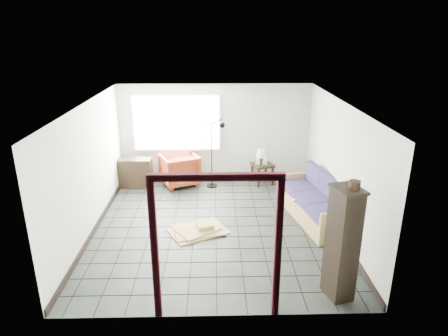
{
  "coord_description": "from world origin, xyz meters",
  "views": [
    {
      "loc": [
        -0.01,
        -7.5,
        3.99
      ],
      "look_at": [
        0.18,
        0.3,
        1.2
      ],
      "focal_mm": 32.0,
      "sensor_mm": 36.0,
      "label": 1
    }
  ],
  "objects_px": {
    "armchair": "(179,168)",
    "tall_shelf": "(342,243)",
    "futon_sofa": "(318,203)",
    "side_table": "(262,167)"
  },
  "relations": [
    {
      "from": "armchair",
      "to": "side_table",
      "type": "distance_m",
      "value": 2.19
    },
    {
      "from": "futon_sofa",
      "to": "side_table",
      "type": "bearing_deg",
      "value": 103.41
    },
    {
      "from": "futon_sofa",
      "to": "armchair",
      "type": "bearing_deg",
      "value": 135.05
    },
    {
      "from": "armchair",
      "to": "tall_shelf",
      "type": "relative_size",
      "value": 0.51
    },
    {
      "from": "futon_sofa",
      "to": "tall_shelf",
      "type": "xyz_separation_m",
      "value": [
        -0.33,
        -2.63,
        0.57
      ]
    },
    {
      "from": "armchair",
      "to": "tall_shelf",
      "type": "xyz_separation_m",
      "value": [
        2.83,
        -4.71,
        0.46
      ]
    },
    {
      "from": "futon_sofa",
      "to": "armchair",
      "type": "relative_size",
      "value": 2.54
    },
    {
      "from": "side_table",
      "to": "futon_sofa",
      "type": "bearing_deg",
      "value": -64.91
    },
    {
      "from": "futon_sofa",
      "to": "armchair",
      "type": "distance_m",
      "value": 3.78
    },
    {
      "from": "armchair",
      "to": "tall_shelf",
      "type": "height_order",
      "value": "tall_shelf"
    }
  ]
}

